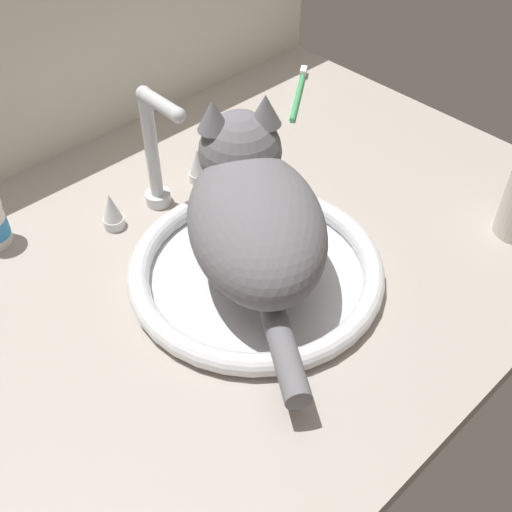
{
  "coord_description": "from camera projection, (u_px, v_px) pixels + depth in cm",
  "views": [
    {
      "loc": [
        -45.02,
        -49.87,
        65.75
      ],
      "look_at": [
        -3.55,
        -5.98,
        7.0
      ],
      "focal_mm": 43.91,
      "sensor_mm": 36.0,
      "label": 1
    }
  ],
  "objects": [
    {
      "name": "toothbrush",
      "position": [
        299.0,
        92.0,
        1.22
      ],
      "size": [
        16.04,
        12.39,
        1.7
      ],
      "color": "#3FB266",
      "rests_on": "countertop"
    },
    {
      "name": "countertop",
      "position": [
        246.0,
        251.0,
        0.93
      ],
      "size": [
        102.91,
        77.08,
        3.0
      ],
      "primitive_type": "cube",
      "color": "#ADA399",
      "rests_on": "ground"
    },
    {
      "name": "faucet",
      "position": [
        156.0,
        163.0,
        0.93
      ],
      "size": [
        19.74,
        10.56,
        20.26
      ],
      "color": "silver",
      "rests_on": "countertop"
    },
    {
      "name": "backsplash_wall",
      "position": [
        80.0,
        56.0,
        1.02
      ],
      "size": [
        102.91,
        2.4,
        36.05
      ],
      "primitive_type": "cube",
      "color": "silver",
      "rests_on": "ground"
    },
    {
      "name": "cat",
      "position": [
        252.0,
        208.0,
        0.82
      ],
      "size": [
        29.49,
        37.21,
        18.72
      ],
      "color": "slate",
      "rests_on": "sink_basin"
    },
    {
      "name": "sink_basin",
      "position": [
        256.0,
        270.0,
        0.86
      ],
      "size": [
        35.23,
        35.23,
        3.0
      ],
      "color": "white",
      "rests_on": "countertop"
    }
  ]
}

